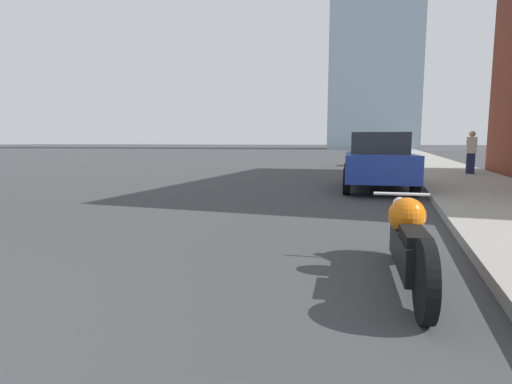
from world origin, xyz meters
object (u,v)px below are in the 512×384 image
parked_car_blue (377,161)px  pedestrian (471,152)px  parked_car_silver (389,149)px  parked_car_black (389,146)px  parked_car_white (387,147)px  motorcycle (409,242)px  parked_car_yellow (387,152)px

parked_car_blue → pedestrian: pedestrian is taller
parked_car_silver → parked_car_black: (-0.12, 24.58, -0.06)m
parked_car_blue → parked_car_silver: size_ratio=1.16×
parked_car_white → motorcycle: bearing=-95.1°
parked_car_blue → parked_car_black: size_ratio=1.00×
pedestrian → parked_car_white: bearing=96.4°
parked_car_black → parked_car_blue: bearing=-86.5°
parked_car_black → motorcycle: bearing=-85.9°
parked_car_black → pedestrian: pedestrian is taller
parked_car_yellow → parked_car_white: size_ratio=0.85×
motorcycle → parked_car_blue: 8.29m
parked_car_black → pedestrian: 43.24m
parked_car_yellow → motorcycle: bearing=-86.9°
parked_car_white → parked_car_black: 13.06m
parked_car_blue → parked_car_white: bearing=84.5°
parked_car_blue → parked_car_black: (0.18, 48.52, -0.09)m
pedestrian → motorcycle: bearing=-101.8°
parked_car_white → pedestrian: 30.25m
parked_car_white → pedestrian: (3.37, -30.06, 0.21)m
parked_car_black → pedestrian: bearing=-82.0°
pedestrian → parked_car_black: bearing=94.3°
parked_car_white → pedestrian: size_ratio=2.71×
parked_car_white → parked_car_yellow: bearing=-95.4°
motorcycle → parked_car_blue: bearing=88.3°
parked_car_black → parked_car_yellow: bearing=-86.3°
parked_car_yellow → parked_car_black: (-0.00, 36.40, -0.05)m
parked_car_silver → parked_car_white: (-0.25, 11.52, -0.02)m
parked_car_blue → parked_car_yellow: size_ratio=1.20×
parked_car_white → parked_car_black: parked_car_white is taller
parked_car_silver → parked_car_black: size_ratio=0.86×
parked_car_white → parked_car_silver: bearing=-94.5°
parked_car_white → pedestrian: pedestrian is taller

